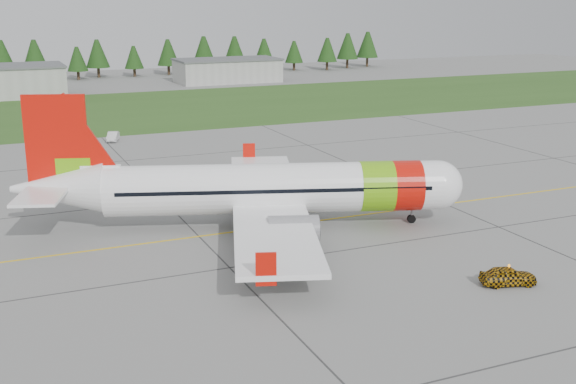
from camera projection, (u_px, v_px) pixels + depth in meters
name	position (u px, v px, depth m)	size (l,w,h in m)	color
ground	(401.00, 242.00, 59.64)	(320.00, 320.00, 0.00)	gray
aircraft	(263.00, 189.00, 62.78)	(37.85, 35.89, 11.86)	white
follow_me_car	(510.00, 259.00, 50.17)	(1.58, 1.34, 3.92)	#CC8D0B
service_van	(112.00, 127.00, 101.35)	(1.36, 1.28, 3.90)	silver
grass_strip	(162.00, 108.00, 132.30)	(320.00, 50.00, 0.03)	#30561E
taxi_guideline	(355.00, 216.00, 66.73)	(120.00, 0.25, 0.02)	gold
hangar_east	(227.00, 71.00, 173.13)	(24.00, 12.00, 5.20)	#A8A8A3
treeline	(107.00, 58.00, 180.63)	(160.00, 8.00, 10.00)	#1C3F14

